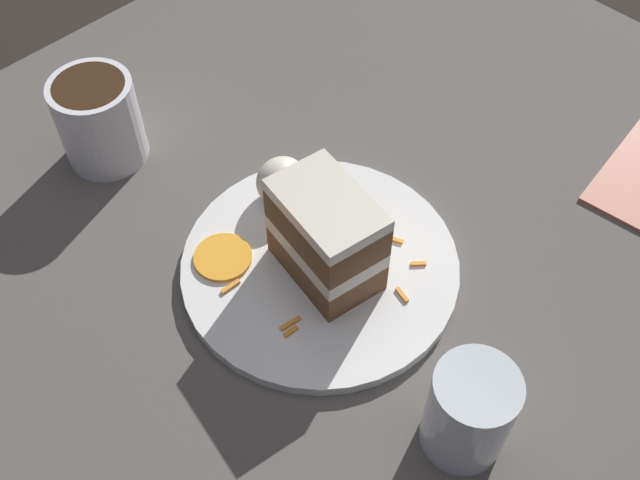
{
  "coord_description": "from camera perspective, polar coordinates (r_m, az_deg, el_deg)",
  "views": [
    {
      "loc": [
        -0.23,
        -0.32,
        0.62
      ],
      "look_at": [
        0.05,
        -0.03,
        0.09
      ],
      "focal_mm": 42.0,
      "sensor_mm": 36.0,
      "label": 1
    }
  ],
  "objects": [
    {
      "name": "ground_plane",
      "position": [
        0.74,
        -4.55,
        -5.1
      ],
      "size": [
        6.0,
        6.0,
        0.0
      ],
      "primitive_type": "plane",
      "color": "black",
      "rests_on": "ground"
    },
    {
      "name": "dining_table",
      "position": [
        0.72,
        -4.64,
        -4.26
      ],
      "size": [
        1.21,
        0.89,
        0.04
      ],
      "primitive_type": "cube",
      "color": "#56514C",
      "rests_on": "ground"
    },
    {
      "name": "plate",
      "position": [
        0.71,
        -0.0,
        -1.99
      ],
      "size": [
        0.26,
        0.26,
        0.01
      ],
      "primitive_type": "cylinder",
      "color": "white",
      "rests_on": "dining_table"
    },
    {
      "name": "cake_slice",
      "position": [
        0.66,
        0.49,
        0.31
      ],
      "size": [
        0.08,
        0.11,
        0.1
      ],
      "rotation": [
        0.0,
        0.0,
        2.97
      ],
      "color": "brown",
      "rests_on": "plate"
    },
    {
      "name": "cream_dollop",
      "position": [
        0.74,
        -2.97,
        4.53
      ],
      "size": [
        0.05,
        0.05,
        0.05
      ],
      "primitive_type": "ellipsoid",
      "color": "silver",
      "rests_on": "plate"
    },
    {
      "name": "orange_garnish",
      "position": [
        0.71,
        -7.41,
        -1.32
      ],
      "size": [
        0.06,
        0.06,
        0.0
      ],
      "primitive_type": "cylinder",
      "color": "orange",
      "rests_on": "plate"
    },
    {
      "name": "carrot_shreds_scatter",
      "position": [
        0.69,
        0.84,
        -3.07
      ],
      "size": [
        0.16,
        0.14,
        0.0
      ],
      "color": "orange",
      "rests_on": "plate"
    },
    {
      "name": "drinking_glass",
      "position": [
        0.61,
        11.17,
        -13.0
      ],
      "size": [
        0.07,
        0.07,
        0.09
      ],
      "color": "silver",
      "rests_on": "dining_table"
    },
    {
      "name": "coffee_mug",
      "position": [
        0.8,
        -16.78,
        8.73
      ],
      "size": [
        0.08,
        0.08,
        0.1
      ],
      "color": "white",
      "rests_on": "dining_table"
    }
  ]
}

